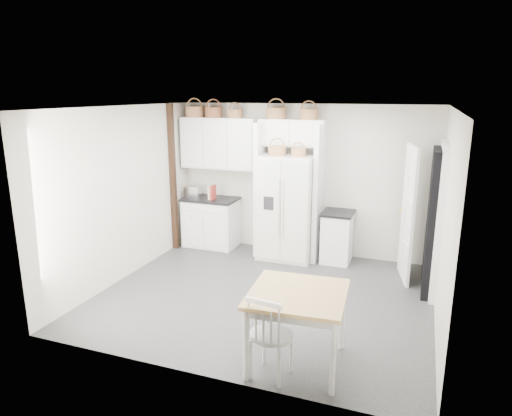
% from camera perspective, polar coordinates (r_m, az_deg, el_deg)
% --- Properties ---
extents(floor, '(4.50, 4.50, 0.00)m').
position_cam_1_polar(floor, '(6.57, 1.10, -10.84)').
color(floor, '#292929').
rests_on(floor, ground).
extents(ceiling, '(4.50, 4.50, 0.00)m').
position_cam_1_polar(ceiling, '(5.95, 1.22, 12.46)').
color(ceiling, white).
rests_on(ceiling, wall_back).
extents(wall_back, '(4.50, 0.00, 4.50)m').
position_cam_1_polar(wall_back, '(8.00, 5.84, 3.51)').
color(wall_back, beige).
rests_on(wall_back, floor).
extents(wall_left, '(0.00, 4.00, 4.00)m').
position_cam_1_polar(wall_left, '(7.17, -16.12, 1.73)').
color(wall_left, beige).
rests_on(wall_left, floor).
extents(wall_right, '(0.00, 4.00, 4.00)m').
position_cam_1_polar(wall_right, '(5.83, 22.58, -1.65)').
color(wall_right, beige).
rests_on(wall_right, floor).
extents(refrigerator, '(0.92, 0.74, 1.78)m').
position_cam_1_polar(refrigerator, '(7.77, 3.98, 0.10)').
color(refrigerator, silver).
rests_on(refrigerator, floor).
extents(base_cab_left, '(0.94, 0.59, 0.87)m').
position_cam_1_polar(base_cab_left, '(8.48, -5.62, -1.87)').
color(base_cab_left, silver).
rests_on(base_cab_left, floor).
extents(base_cab_right, '(0.47, 0.56, 0.82)m').
position_cam_1_polar(base_cab_right, '(7.80, 10.10, -3.68)').
color(base_cab_right, silver).
rests_on(base_cab_right, floor).
extents(dining_table, '(1.04, 1.04, 0.81)m').
position_cam_1_polar(dining_table, '(4.93, 5.13, -14.73)').
color(dining_table, '#AA7842').
rests_on(dining_table, floor).
extents(windsor_chair, '(0.48, 0.45, 0.90)m').
position_cam_1_polar(windsor_chair, '(4.70, 1.93, -15.60)').
color(windsor_chair, silver).
rests_on(windsor_chair, floor).
extents(counter_left, '(0.98, 0.63, 0.04)m').
position_cam_1_polar(counter_left, '(8.37, -5.70, 1.12)').
color(counter_left, black).
rests_on(counter_left, base_cab_left).
extents(counter_right, '(0.51, 0.60, 0.04)m').
position_cam_1_polar(counter_right, '(7.68, 10.24, -0.62)').
color(counter_right, black).
rests_on(counter_right, base_cab_right).
extents(toaster, '(0.29, 0.18, 0.19)m').
position_cam_1_polar(toaster, '(8.51, -7.95, 2.08)').
color(toaster, silver).
rests_on(toaster, counter_left).
extents(cookbook_red, '(0.05, 0.17, 0.26)m').
position_cam_1_polar(cookbook_red, '(8.22, -5.37, 1.97)').
color(cookbook_red, maroon).
rests_on(cookbook_red, counter_left).
extents(cookbook_cream, '(0.06, 0.15, 0.23)m').
position_cam_1_polar(cookbook_cream, '(8.24, -5.62, 1.87)').
color(cookbook_cream, '#F5E3C0').
rests_on(cookbook_cream, counter_left).
extents(basket_upper_a, '(0.33, 0.33, 0.19)m').
position_cam_1_polar(basket_upper_a, '(8.42, -7.68, 11.83)').
color(basket_upper_a, olive).
rests_on(basket_upper_a, upper_cabinet).
extents(basket_upper_b, '(0.31, 0.31, 0.18)m').
position_cam_1_polar(basket_upper_b, '(8.26, -5.33, 11.83)').
color(basket_upper_b, '#553219').
rests_on(basket_upper_b, upper_cabinet).
extents(basket_upper_c, '(0.26, 0.26, 0.15)m').
position_cam_1_polar(basket_upper_c, '(8.09, -2.67, 11.71)').
color(basket_upper_c, olive).
rests_on(basket_upper_c, upper_cabinet).
extents(basket_bridge_a, '(0.33, 0.33, 0.19)m').
position_cam_1_polar(basket_bridge_a, '(7.83, 2.52, 11.76)').
color(basket_bridge_a, olive).
rests_on(basket_bridge_a, bridge_cabinet).
extents(basket_bridge_b, '(0.30, 0.30, 0.17)m').
position_cam_1_polar(basket_bridge_b, '(7.68, 6.61, 11.57)').
color(basket_bridge_b, olive).
rests_on(basket_bridge_b, bridge_cabinet).
extents(basket_fridge_a, '(0.29, 0.29, 0.15)m').
position_cam_1_polar(basket_fridge_a, '(7.54, 2.63, 7.16)').
color(basket_fridge_a, olive).
rests_on(basket_fridge_a, refrigerator).
extents(basket_fridge_b, '(0.24, 0.24, 0.13)m').
position_cam_1_polar(basket_fridge_b, '(7.44, 5.31, 6.91)').
color(basket_fridge_b, olive).
rests_on(basket_fridge_b, refrigerator).
extents(upper_cabinet, '(1.40, 0.34, 0.90)m').
position_cam_1_polar(upper_cabinet, '(8.25, -4.59, 8.08)').
color(upper_cabinet, silver).
rests_on(upper_cabinet, wall_back).
extents(bridge_cabinet, '(1.12, 0.34, 0.45)m').
position_cam_1_polar(bridge_cabinet, '(7.77, 4.59, 9.35)').
color(bridge_cabinet, silver).
rests_on(bridge_cabinet, wall_back).
extents(fridge_panel_left, '(0.08, 0.60, 2.30)m').
position_cam_1_polar(fridge_panel_left, '(7.94, 0.65, 2.39)').
color(fridge_panel_left, silver).
rests_on(fridge_panel_left, floor).
extents(fridge_panel_right, '(0.08, 0.60, 2.30)m').
position_cam_1_polar(fridge_panel_right, '(7.67, 7.86, 1.82)').
color(fridge_panel_right, silver).
rests_on(fridge_panel_right, floor).
extents(trim_post, '(0.09, 0.09, 2.60)m').
position_cam_1_polar(trim_post, '(8.24, -10.34, 3.66)').
color(trim_post, black).
rests_on(trim_post, floor).
extents(doorway_void, '(0.18, 0.85, 2.05)m').
position_cam_1_polar(doorway_void, '(6.86, 21.35, -1.62)').
color(doorway_void, black).
rests_on(doorway_void, floor).
extents(door_slab, '(0.21, 0.79, 2.05)m').
position_cam_1_polar(door_slab, '(7.18, 18.46, -0.68)').
color(door_slab, white).
rests_on(door_slab, floor).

